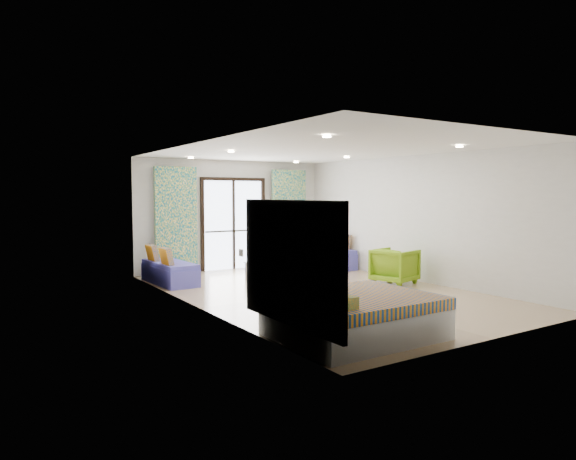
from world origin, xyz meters
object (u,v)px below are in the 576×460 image
daybed_right (326,257)px  armchair (395,264)px  bed (353,315)px  coffee_table (263,264)px  daybed_left (169,272)px

daybed_right → armchair: (-0.26, -2.72, 0.13)m
bed → coffee_table: 4.70m
daybed_right → bed: bearing=-121.8°
coffee_table → daybed_right: bearing=19.7°
bed → daybed_right: bearing=56.2°
daybed_right → armchair: bearing=-93.4°
daybed_left → bed: bearing=-86.0°
coffee_table → armchair: (2.09, -1.88, 0.05)m
daybed_right → daybed_left: bearing=-175.8°
bed → daybed_right: 6.46m
armchair → bed: bearing=114.3°
daybed_left → daybed_right: bearing=-0.6°
daybed_right → coffee_table: size_ratio=2.35×
daybed_right → coffee_table: (-2.35, -0.84, 0.09)m
bed → armchair: size_ratio=2.47×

